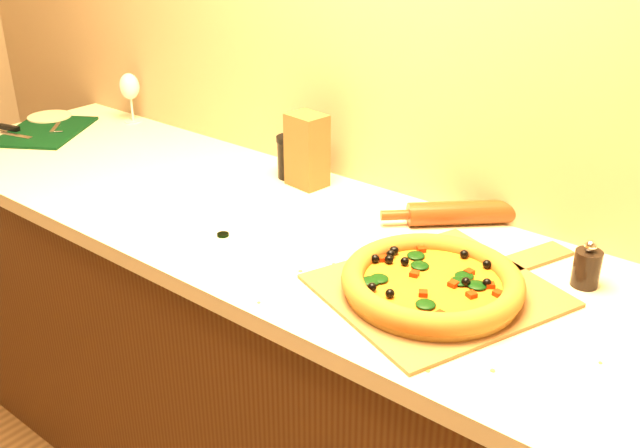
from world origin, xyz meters
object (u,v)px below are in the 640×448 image
at_px(pizza_peel, 443,288).
at_px(pepper_grinder, 587,267).
at_px(cutting_board, 44,131).
at_px(side_plate, 50,118).
at_px(pizza, 432,282).
at_px(wine_glass, 129,88).
at_px(dark_jar, 290,157).
at_px(rolling_pin, 467,213).

xyz_separation_m(pizza_peel, pepper_grinder, (0.21, 0.20, 0.04)).
height_order(cutting_board, side_plate, cutting_board).
bearing_deg(pizza, side_plate, 173.77).
distance_m(wine_glass, dark_jar, 0.75).
relative_size(rolling_pin, wine_glass, 1.92).
distance_m(pizza, rolling_pin, 0.36).
xyz_separation_m(wine_glass, side_plate, (-0.24, -0.17, -0.11)).
bearing_deg(cutting_board, pizza_peel, -33.99).
bearing_deg(cutting_board, pizza, -35.36).
bearing_deg(pizza, wine_glass, 166.00).
bearing_deg(wine_glass, pizza_peel, -12.53).
xyz_separation_m(cutting_board, wine_glass, (0.13, 0.26, 0.11)).
bearing_deg(pizza_peel, side_plate, -164.57).
height_order(rolling_pin, side_plate, rolling_pin).
distance_m(cutting_board, side_plate, 0.14).
bearing_deg(wine_glass, pepper_grinder, -4.03).
bearing_deg(pizza_peel, pepper_grinder, 63.09).
height_order(rolling_pin, dark_jar, dark_jar).
bearing_deg(pizza, cutting_board, 176.75).
distance_m(cutting_board, dark_jar, 0.91).
bearing_deg(rolling_pin, cutting_board, -169.68).
xyz_separation_m(rolling_pin, dark_jar, (-0.52, -0.04, 0.03)).
bearing_deg(wine_glass, dark_jar, -3.40).
height_order(wine_glass, dark_jar, wine_glass).
relative_size(cutting_board, rolling_pin, 1.24).
bearing_deg(cutting_board, pepper_grinder, -27.29).
xyz_separation_m(cutting_board, rolling_pin, (1.40, 0.26, 0.02)).
height_order(pizza_peel, cutting_board, cutting_board).
distance_m(pizza, pepper_grinder, 0.32).
relative_size(rolling_pin, dark_jar, 2.70).
bearing_deg(pepper_grinder, pizza_peel, -137.29).
height_order(cutting_board, pepper_grinder, pepper_grinder).
bearing_deg(side_plate, pepper_grinder, 1.70).
relative_size(cutting_board, side_plate, 2.70).
distance_m(pizza_peel, pizza, 0.05).
bearing_deg(pizza, pepper_grinder, 46.76).
xyz_separation_m(pepper_grinder, wine_glass, (-1.60, 0.11, 0.08)).
bearing_deg(rolling_pin, pizza, -72.53).
bearing_deg(pizza, rolling_pin, 107.47).
relative_size(pepper_grinder, wine_glass, 0.62).
xyz_separation_m(cutting_board, dark_jar, (0.88, 0.21, 0.05)).
distance_m(pizza_peel, rolling_pin, 0.33).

